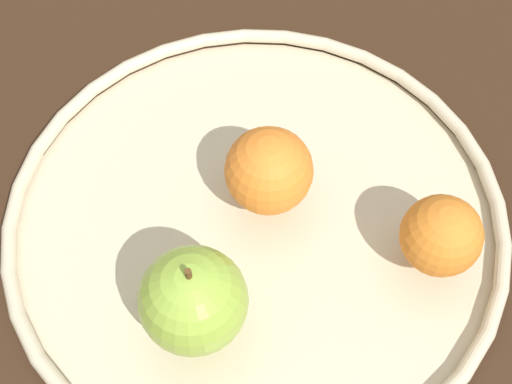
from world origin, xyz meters
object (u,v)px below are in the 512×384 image
Objects in this scene: apple at (193,300)px; orange_front_right at (441,236)px; fruit_bowl at (256,218)px; orange_back_left at (273,173)px.

apple reaches higher than orange_front_right.
apple is at bearing -174.57° from fruit_bowl.
apple is 11.95cm from orange_back_left.
orange_front_right is at bearing -42.63° from apple.
apple reaches higher than fruit_bowl.
orange_front_right is 13.15cm from orange_back_left.
orange_back_left reaches higher than orange_front_right.
orange_back_left is (-1.65, 13.04, 0.38)cm from orange_front_right.
fruit_bowl is 4.77× the size of apple.
fruit_bowl is 14.46cm from orange_front_right.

